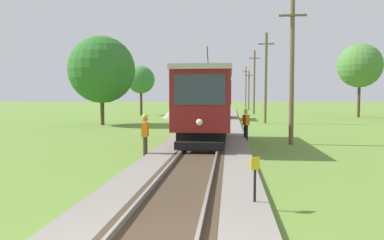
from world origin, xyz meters
TOP-DOWN VIEW (x-y plane):
  - red_tram at (0.00, 14.46)m, footprint 2.60×8.54m
  - freight_car at (0.00, 34.37)m, footprint 2.40×5.20m
  - utility_pole_near_tram at (4.37, 15.09)m, footprint 1.40×0.52m
  - utility_pole_mid at (4.37, 29.21)m, footprint 1.40×0.45m
  - utility_pole_far at (4.37, 45.21)m, footprint 1.40×0.66m
  - utility_pole_distant at (4.37, 59.27)m, footprint 1.40×0.40m
  - utility_pole_horizon at (4.37, 71.57)m, footprint 1.40×0.57m
  - trackside_signal_marker at (1.79, 3.64)m, footprint 0.21×0.21m
  - gravel_pile at (-5.16, 35.80)m, footprint 2.00×2.00m
  - track_worker at (-2.20, 10.23)m, footprint 0.25×0.39m
  - second_worker at (2.13, 16.54)m, footprint 0.40×0.45m
  - tree_left_near at (-9.51, 26.05)m, footprint 5.60×5.60m
  - tree_left_far at (-9.79, 41.14)m, footprint 3.42×3.42m
  - tree_right_far at (15.75, 39.46)m, footprint 4.90×4.90m

SIDE VIEW (x-z plane):
  - gravel_pile at x=-5.16m, z-range 0.00..0.99m
  - trackside_signal_marker at x=1.79m, z-range 0.08..1.26m
  - track_worker at x=-2.20m, z-range 0.09..1.88m
  - second_worker at x=2.13m, z-range 0.09..1.88m
  - freight_car at x=0.00m, z-range 0.40..2.71m
  - red_tram at x=0.00m, z-range -0.20..4.59m
  - utility_pole_distant at x=4.37m, z-range 0.10..6.68m
  - utility_pole_near_tram at x=4.37m, z-range 0.10..7.58m
  - utility_pole_mid at x=4.37m, z-range 0.10..8.09m
  - utility_pole_horizon at x=4.37m, z-range 0.10..8.27m
  - utility_pole_far at x=4.37m, z-range 0.10..8.41m
  - tree_left_far at x=-9.79m, z-range 1.33..7.46m
  - tree_left_near at x=-9.51m, z-range 0.92..8.38m
  - tree_right_far at x=15.75m, z-range 1.68..9.96m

